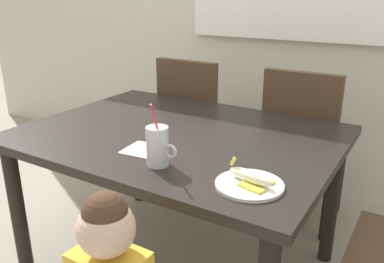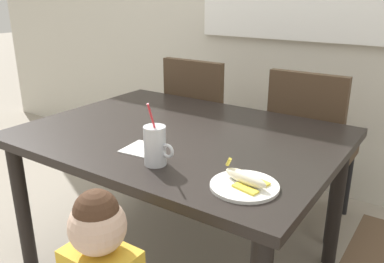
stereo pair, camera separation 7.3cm
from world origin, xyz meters
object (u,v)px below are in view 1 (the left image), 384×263
at_px(dining_table, 179,150).
at_px(dining_chair_right, 303,140).
at_px(snack_plate, 249,185).
at_px(dining_chair_left, 196,121).
at_px(milk_cup, 158,148).
at_px(peeled_banana, 251,177).
at_px(paper_napkin, 143,150).

distance_m(dining_table, dining_chair_right, 0.83).
bearing_deg(snack_plate, dining_chair_right, 96.44).
distance_m(dining_chair_left, milk_cup, 1.20).
distance_m(peeled_banana, paper_napkin, 0.51).
height_order(dining_chair_right, peeled_banana, dining_chair_right).
bearing_deg(dining_chair_left, milk_cup, 113.99).
distance_m(dining_table, peeled_banana, 0.61).
height_order(dining_chair_right, snack_plate, dining_chair_right).
xyz_separation_m(dining_table, peeled_banana, (0.50, -0.33, 0.12)).
relative_size(dining_chair_right, milk_cup, 3.87).
height_order(dining_chair_left, snack_plate, dining_chair_left).
bearing_deg(dining_chair_right, paper_napkin, 69.05).
relative_size(dining_chair_left, peeled_banana, 5.47).
bearing_deg(peeled_banana, dining_chair_right, 96.53).
xyz_separation_m(dining_chair_left, peeled_banana, (0.84, -1.05, 0.23)).
distance_m(dining_chair_left, dining_chair_right, 0.72).
distance_m(milk_cup, paper_napkin, 0.18).
height_order(milk_cup, snack_plate, milk_cup).
bearing_deg(snack_plate, peeled_banana, 81.90).
relative_size(dining_chair_right, peeled_banana, 5.47).
xyz_separation_m(dining_table, snack_plate, (0.50, -0.33, 0.09)).
distance_m(dining_chair_left, snack_plate, 1.36).
height_order(dining_table, dining_chair_left, dining_chair_left).
relative_size(milk_cup, peeled_banana, 1.41).
bearing_deg(dining_table, milk_cup, -68.43).
bearing_deg(dining_chair_left, dining_table, 115.13).
relative_size(dining_chair_right, paper_napkin, 6.40).
bearing_deg(paper_napkin, dining_table, 89.67).
distance_m(snack_plate, paper_napkin, 0.51).
height_order(dining_table, snack_plate, snack_plate).
xyz_separation_m(dining_chair_right, peeled_banana, (0.12, -1.06, 0.23)).
height_order(dining_chair_left, peeled_banana, dining_chair_left).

